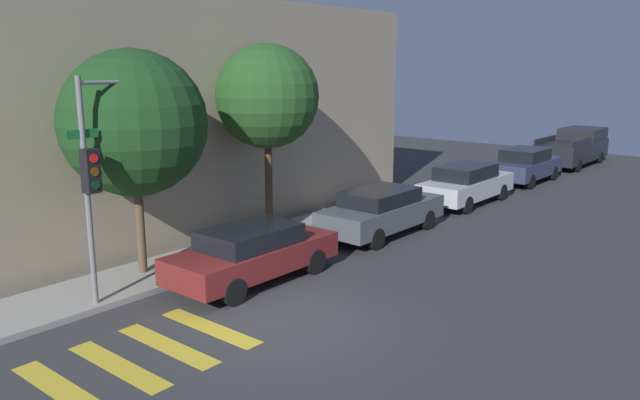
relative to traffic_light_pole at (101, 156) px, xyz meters
name	(u,v)px	position (x,y,z in m)	size (l,w,h in m)	color
ground_plane	(276,321)	(1.66, -3.37, -3.31)	(60.00, 60.00, 0.00)	#333335
sidewalk	(152,275)	(1.66, 0.87, -3.24)	(26.00, 2.08, 0.14)	gray
building_row	(50,123)	(1.66, 5.31, 0.25)	(26.00, 6.00, 7.13)	gray
crosswalk	(118,366)	(-1.52, -2.57, -3.31)	(4.64, 2.60, 0.00)	gold
traffic_light_pole	(101,156)	(0.00, 0.00, 0.00)	(1.94, 0.56, 4.96)	slate
sedan_near_corner	(253,252)	(3.05, -1.27, -2.58)	(4.43, 1.77, 1.38)	maroon
sedan_middle	(382,211)	(8.56, -1.27, -2.55)	(4.62, 1.76, 1.44)	#4C5156
sedan_far_end	(466,184)	(14.19, -1.27, -2.53)	(4.70, 1.74, 1.49)	#B7BABF
sedan_tail_of_row	(525,165)	(19.83, -1.27, -2.52)	(4.30, 1.79, 1.52)	#2D3351
pickup_truck	(574,147)	(26.21, -1.27, -2.39)	(5.72, 2.06, 1.83)	black
tree_near_corner	(134,123)	(1.53, 1.06, 0.50)	(3.48, 3.48, 5.56)	brown
tree_midblock	(267,97)	(6.01, 1.06, 0.93)	(3.00, 3.00, 5.76)	#4C3823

